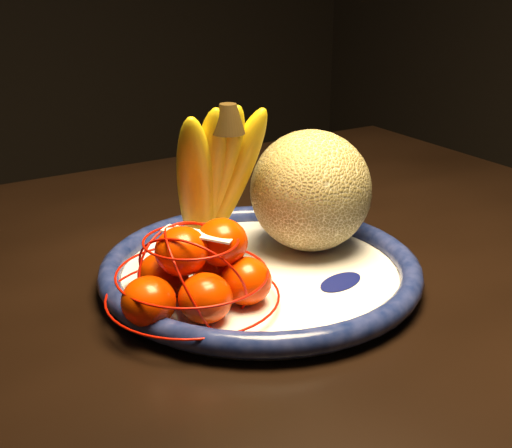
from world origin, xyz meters
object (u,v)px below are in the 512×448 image
dining_table (125,348)px  fruit_bowl (260,271)px  cantaloupe (311,191)px  banana_bunch (213,176)px  mandarin_bag (197,275)px

dining_table → fruit_bowl: size_ratio=4.16×
cantaloupe → banana_bunch: size_ratio=0.70×
mandarin_bag → banana_bunch: bearing=53.3°
dining_table → mandarin_bag: mandarin_bag is taller
dining_table → fruit_bowl: fruit_bowl is taller
cantaloupe → mandarin_bag: size_ratio=0.68×
fruit_bowl → cantaloupe: (0.09, 0.03, 0.07)m
dining_table → fruit_bowl: (0.14, -0.07, 0.10)m
fruit_bowl → banana_bunch: (-0.03, 0.05, 0.11)m
fruit_bowl → banana_bunch: bearing=122.0°
fruit_bowl → cantaloupe: cantaloupe is taller
dining_table → banana_bunch: bearing=-11.6°
cantaloupe → mandarin_bag: bearing=-160.1°
dining_table → mandarin_bag: 0.18m
dining_table → banana_bunch: (0.11, -0.02, 0.20)m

